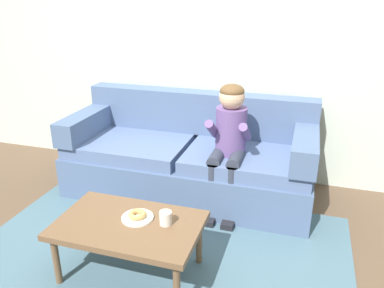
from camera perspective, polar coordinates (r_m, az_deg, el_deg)
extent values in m
plane|color=brown|center=(3.01, -3.95, -14.52)|extent=(10.00, 10.00, 0.00)
cube|color=beige|center=(3.79, 3.34, 15.94)|extent=(8.00, 0.10, 2.80)
cube|color=#476675|center=(2.83, -5.83, -17.24)|extent=(2.71, 1.99, 0.01)
cube|color=slate|center=(3.58, -0.53, -4.62)|extent=(2.23, 0.90, 0.38)
cube|color=slate|center=(3.63, -9.19, -0.21)|extent=(1.07, 0.74, 0.12)
cube|color=slate|center=(3.32, 8.42, -2.32)|extent=(1.07, 0.74, 0.12)
cube|color=slate|center=(3.70, 1.09, 4.81)|extent=(2.23, 0.20, 0.40)
cube|color=slate|center=(3.83, -15.19, 3.18)|extent=(0.20, 0.90, 0.22)
cube|color=slate|center=(3.27, 16.64, -0.15)|extent=(0.20, 0.90, 0.22)
cube|color=brown|center=(2.54, -9.50, -11.93)|extent=(0.94, 0.59, 0.04)
cylinder|color=brown|center=(2.69, -19.67, -16.18)|extent=(0.04, 0.04, 0.36)
cylinder|color=brown|center=(2.37, -2.30, -20.77)|extent=(0.04, 0.04, 0.36)
cylinder|color=brown|center=(3.00, -14.42, -11.26)|extent=(0.04, 0.04, 0.36)
cylinder|color=brown|center=(2.71, 1.06, -14.41)|extent=(0.04, 0.04, 0.36)
cylinder|color=#664C84|center=(3.22, 5.87, 2.02)|extent=(0.26, 0.26, 0.40)
sphere|color=#DBAD89|center=(3.11, 6.00, 7.05)|extent=(0.21, 0.21, 0.21)
ellipsoid|color=brown|center=(3.10, 6.04, 7.89)|extent=(0.20, 0.20, 0.12)
cylinder|color=#333847|center=(3.17, 3.77, -1.94)|extent=(0.11, 0.30, 0.11)
cylinder|color=#333847|center=(3.14, 3.02, -6.85)|extent=(0.09, 0.09, 0.44)
cube|color=black|center=(3.22, 2.71, -11.17)|extent=(0.10, 0.20, 0.06)
cylinder|color=#664C84|center=(3.14, 3.07, 2.26)|extent=(0.07, 0.29, 0.23)
cylinder|color=#333847|center=(3.14, 6.61, -2.28)|extent=(0.11, 0.30, 0.11)
cylinder|color=#333847|center=(3.11, 5.90, -7.24)|extent=(0.09, 0.09, 0.44)
cube|color=black|center=(3.19, 5.54, -11.59)|extent=(0.10, 0.20, 0.06)
cylinder|color=#664C84|center=(3.09, 7.97, 1.75)|extent=(0.07, 0.29, 0.23)
cylinder|color=white|center=(2.56, -8.18, -10.88)|extent=(0.21, 0.21, 0.01)
torus|color=tan|center=(2.55, -8.21, -10.41)|extent=(0.16, 0.16, 0.04)
cylinder|color=silver|center=(2.47, -3.98, -11.01)|extent=(0.08, 0.08, 0.09)
cube|color=blue|center=(3.27, -11.04, -11.12)|extent=(0.16, 0.09, 0.05)
cylinder|color=blue|center=(3.31, -12.37, -10.83)|extent=(0.06, 0.06, 0.05)
cylinder|color=blue|center=(3.24, -9.68, -11.41)|extent=(0.06, 0.06, 0.05)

